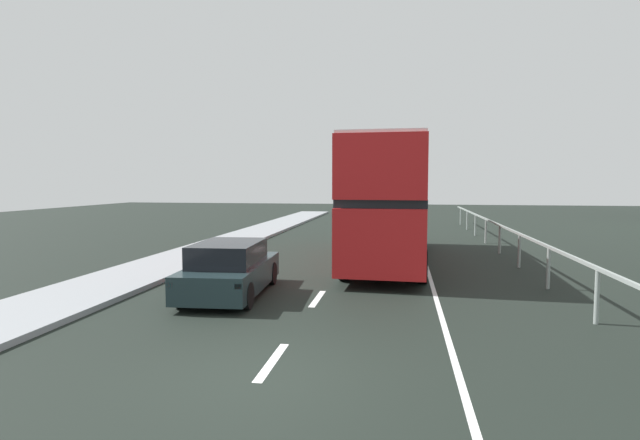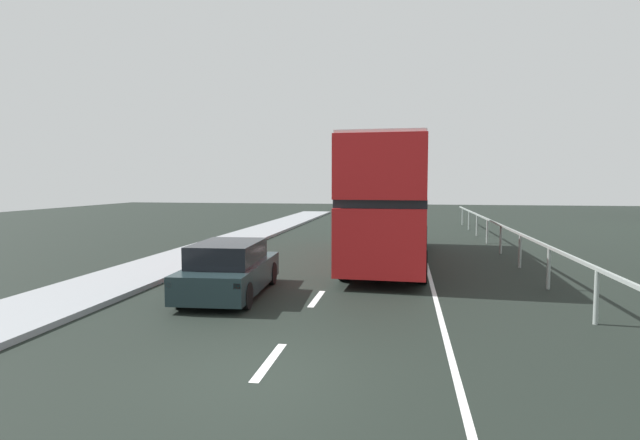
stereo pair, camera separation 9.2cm
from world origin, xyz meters
TOP-DOWN VIEW (x-y plane):
  - ground_plane at (0.00, 0.00)m, footprint 74.59×120.00m
  - lane_paint_markings at (1.97, 8.42)m, footprint 3.14×46.00m
  - bridge_side_railing at (6.18, 9.00)m, footprint 0.10×42.00m
  - double_decker_bus_red at (1.74, 11.56)m, footprint 3.00×11.42m
  - hatchback_car_near at (-2.34, 5.06)m, footprint 2.02×4.41m

SIDE VIEW (x-z plane):
  - ground_plane at x=0.00m, z-range -0.10..0.00m
  - lane_paint_markings at x=1.97m, z-range 0.00..0.01m
  - hatchback_car_near at x=-2.34m, z-range -0.03..1.40m
  - bridge_side_railing at x=6.18m, z-range 0.37..1.58m
  - double_decker_bus_red at x=1.74m, z-range 0.15..4.55m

